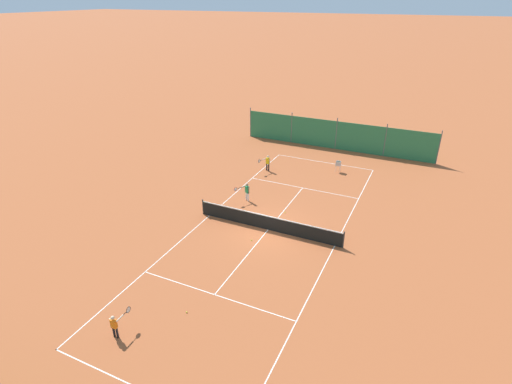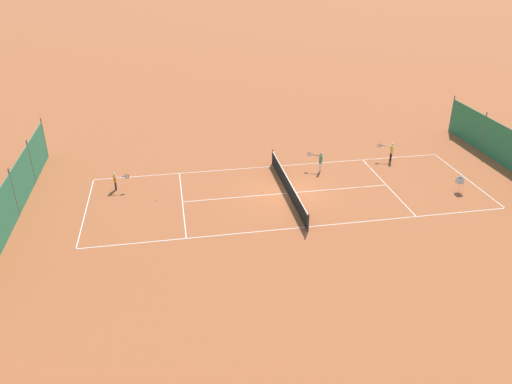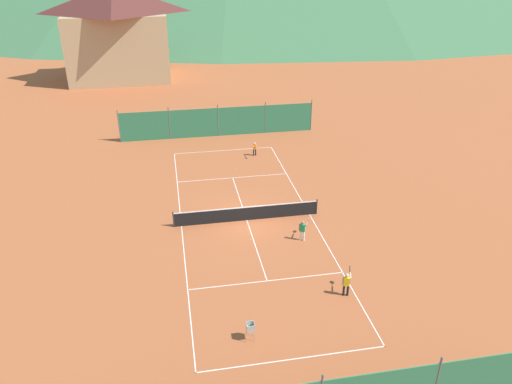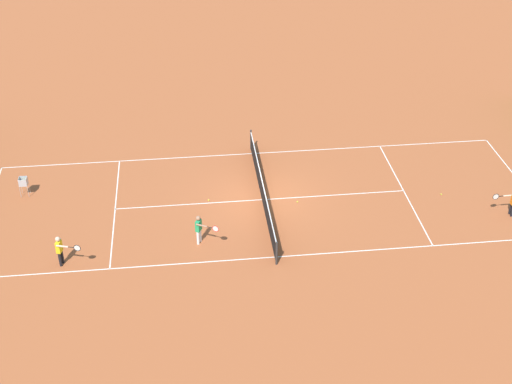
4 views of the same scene
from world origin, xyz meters
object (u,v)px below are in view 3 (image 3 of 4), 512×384
(player_far_baseline, at_px, (347,282))
(tennis_ball_far_corner, at_px, (249,208))
(tennis_ball_mid_court, at_px, (237,168))
(ball_hopper, at_px, (250,328))
(player_near_baseline, at_px, (303,229))
(alpine_chalet, at_px, (117,31))
(tennis_net, at_px, (247,213))
(player_far_service, at_px, (255,148))
(tennis_ball_near_corner, at_px, (250,240))

(player_far_baseline, height_order, tennis_ball_far_corner, player_far_baseline)
(tennis_ball_mid_court, distance_m, ball_hopper, 18.49)
(player_near_baseline, distance_m, alpine_chalet, 43.66)
(tennis_net, distance_m, player_far_service, 10.58)
(player_near_baseline, relative_size, tennis_ball_near_corner, 19.60)
(player_far_service, bearing_deg, tennis_net, -102.95)
(tennis_ball_far_corner, bearing_deg, tennis_ball_near_corner, -98.52)
(tennis_net, bearing_deg, player_far_service, 77.05)
(player_near_baseline, height_order, tennis_ball_far_corner, player_near_baseline)
(tennis_net, xyz_separation_m, player_near_baseline, (2.84, -2.86, 0.25))
(tennis_net, distance_m, alpine_chalet, 40.21)
(player_far_baseline, xyz_separation_m, player_near_baseline, (-0.77, 5.34, -0.00))
(tennis_ball_mid_court, bearing_deg, tennis_net, -93.78)
(tennis_net, xyz_separation_m, tennis_ball_far_corner, (0.39, 1.50, -0.47))
(player_far_service, xyz_separation_m, alpine_chalet, (-12.00, 28.36, 5.16))
(ball_hopper, bearing_deg, player_near_baseline, 59.61)
(player_far_baseline, relative_size, player_far_service, 1.15)
(player_far_service, distance_m, tennis_ball_near_corner, 12.93)
(player_far_service, bearing_deg, player_near_baseline, -87.95)
(tennis_ball_near_corner, relative_size, tennis_ball_mid_court, 1.00)
(player_far_baseline, height_order, player_near_baseline, player_far_baseline)
(tennis_net, bearing_deg, alpine_chalet, 103.99)
(tennis_ball_far_corner, bearing_deg, player_near_baseline, -60.70)
(player_far_service, bearing_deg, tennis_ball_mid_court, -128.13)
(alpine_chalet, bearing_deg, player_far_service, -67.06)
(tennis_net, relative_size, tennis_ball_near_corner, 139.09)
(ball_hopper, distance_m, alpine_chalet, 50.00)
(player_far_service, height_order, tennis_ball_far_corner, player_far_service)
(tennis_net, bearing_deg, player_far_baseline, -66.21)
(player_near_baseline, height_order, alpine_chalet, alpine_chalet)
(player_near_baseline, relative_size, player_far_service, 1.14)
(player_far_service, relative_size, tennis_ball_far_corner, 17.16)
(player_far_service, height_order, tennis_ball_mid_court, player_far_service)
(tennis_ball_far_corner, xyz_separation_m, ball_hopper, (-1.97, -11.91, 0.62))
(player_far_baseline, xyz_separation_m, ball_hopper, (-5.19, -2.20, -0.10))
(tennis_ball_far_corner, bearing_deg, tennis_net, -104.67)
(player_far_service, relative_size, alpine_chalet, 0.09)
(player_near_baseline, bearing_deg, player_far_baseline, -81.78)
(player_far_baseline, xyz_separation_m, alpine_chalet, (-13.25, 46.87, 5.06))
(player_near_baseline, bearing_deg, ball_hopper, -120.39)
(tennis_net, height_order, player_far_service, player_far_service)
(ball_hopper, bearing_deg, tennis_ball_mid_court, 83.46)
(tennis_net, xyz_separation_m, player_far_service, (2.37, 10.31, 0.16))
(tennis_ball_mid_court, xyz_separation_m, ball_hopper, (-2.10, -18.36, 0.62))
(tennis_ball_mid_court, relative_size, alpine_chalet, 0.01)
(player_far_service, distance_m, tennis_ball_far_corner, 9.05)
(tennis_net, bearing_deg, tennis_ball_mid_court, 86.22)
(player_far_baseline, bearing_deg, ball_hopper, -157.04)
(player_near_baseline, bearing_deg, tennis_ball_mid_court, 102.09)
(tennis_ball_near_corner, relative_size, tennis_ball_far_corner, 1.00)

